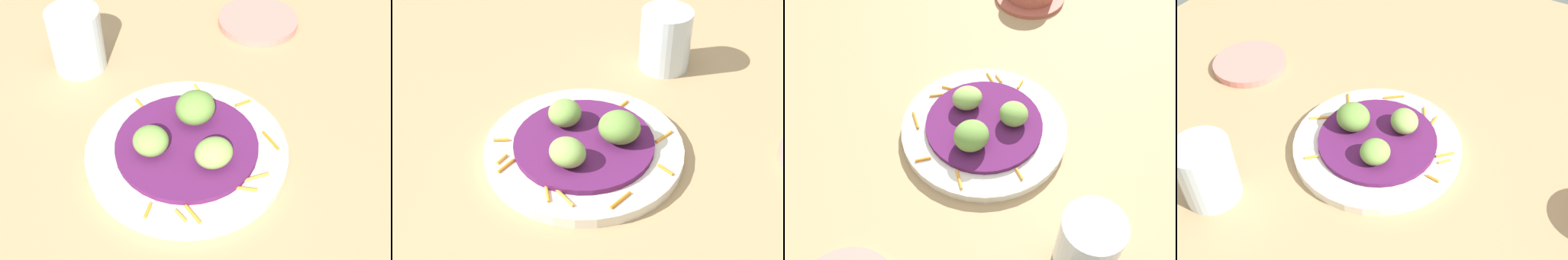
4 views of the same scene
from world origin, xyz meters
TOP-DOWN VIEW (x-y plane):
  - table_surface at (0.00, 0.00)cm, footprint 110.00×110.00cm
  - main_plate at (3.76, -3.80)cm, footprint 25.38×25.38cm
  - cabbage_bed at (3.76, -3.80)cm, footprint 17.87×17.87cm
  - carrot_garnish at (4.51, 0.10)cm, footprint 23.20×20.20cm
  - guac_scoop_left at (6.17, -0.07)cm, footprint 6.21×6.26cm
  - guac_scoop_center at (-0.67, -3.58)cm, footprint 6.77×6.58cm
  - guac_scoop_right at (5.79, -7.74)cm, footprint 4.77×4.85cm
  - side_plate_small at (-26.94, 1.72)cm, footprint 13.09×13.09cm
  - water_glass at (-10.92, -23.26)cm, footprint 7.71×7.71cm

SIDE VIEW (x-z plane):
  - table_surface at x=0.00cm, z-range 0.00..2.00cm
  - side_plate_small at x=-26.94cm, z-range 2.00..3.30cm
  - main_plate at x=3.76cm, z-range 2.00..3.45cm
  - carrot_garnish at x=4.51cm, z-range 3.45..3.85cm
  - cabbage_bed at x=3.76cm, z-range 3.45..4.24cm
  - guac_scoop_left at x=6.17cm, z-range 4.24..7.53cm
  - guac_scoop_right at x=5.79cm, z-range 4.24..7.58cm
  - guac_scoop_center at x=-0.67cm, z-range 4.24..8.19cm
  - water_glass at x=-10.92cm, z-range 2.00..11.40cm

